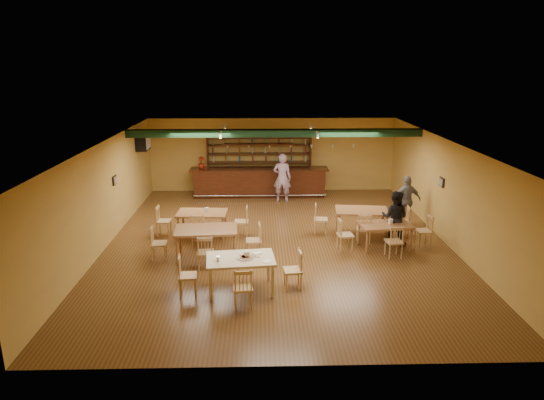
{
  "coord_description": "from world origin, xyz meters",
  "views": [
    {
      "loc": [
        -0.51,
        -13.28,
        5.21
      ],
      "look_at": [
        -0.15,
        0.6,
        1.15
      ],
      "focal_mm": 31.44,
      "sensor_mm": 36.0,
      "label": 1
    }
  ],
  "objects_px": {
    "dining_table_c": "(207,243)",
    "near_table": "(241,274)",
    "dining_table_a": "(203,224)",
    "bar_counter": "(259,182)",
    "dining_table_d": "(385,236)",
    "patron_right_a": "(395,218)",
    "dining_table_b": "(361,222)",
    "patron_bar": "(282,178)"
  },
  "relations": [
    {
      "from": "patron_bar",
      "to": "bar_counter",
      "type": "bearing_deg",
      "value": -34.17
    },
    {
      "from": "dining_table_c",
      "to": "near_table",
      "type": "xyz_separation_m",
      "value": [
        1.01,
        -2.02,
        -0.0
      ]
    },
    {
      "from": "dining_table_c",
      "to": "near_table",
      "type": "distance_m",
      "value": 2.25
    },
    {
      "from": "dining_table_d",
      "to": "near_table",
      "type": "xyz_separation_m",
      "value": [
        -4.05,
        -2.59,
        0.06
      ]
    },
    {
      "from": "near_table",
      "to": "patron_right_a",
      "type": "height_order",
      "value": "patron_right_a"
    },
    {
      "from": "near_table",
      "to": "patron_right_a",
      "type": "xyz_separation_m",
      "value": [
        4.4,
        2.92,
        0.39
      ]
    },
    {
      "from": "dining_table_b",
      "to": "dining_table_d",
      "type": "relative_size",
      "value": 1.1
    },
    {
      "from": "dining_table_a",
      "to": "dining_table_c",
      "type": "height_order",
      "value": "dining_table_c"
    },
    {
      "from": "dining_table_b",
      "to": "near_table",
      "type": "height_order",
      "value": "near_table"
    },
    {
      "from": "bar_counter",
      "to": "patron_right_a",
      "type": "bearing_deg",
      "value": -53.25
    },
    {
      "from": "dining_table_b",
      "to": "dining_table_c",
      "type": "relative_size",
      "value": 0.96
    },
    {
      "from": "bar_counter",
      "to": "near_table",
      "type": "xyz_separation_m",
      "value": [
        -0.44,
        -8.23,
        -0.15
      ]
    },
    {
      "from": "dining_table_a",
      "to": "patron_right_a",
      "type": "relative_size",
      "value": 0.94
    },
    {
      "from": "bar_counter",
      "to": "patron_right_a",
      "type": "xyz_separation_m",
      "value": [
        3.96,
        -5.3,
        0.24
      ]
    },
    {
      "from": "dining_table_c",
      "to": "dining_table_d",
      "type": "distance_m",
      "value": 5.09
    },
    {
      "from": "near_table",
      "to": "dining_table_c",
      "type": "bearing_deg",
      "value": 111.02
    },
    {
      "from": "bar_counter",
      "to": "dining_table_c",
      "type": "xyz_separation_m",
      "value": [
        -1.45,
        -6.21,
        -0.15
      ]
    },
    {
      "from": "dining_table_a",
      "to": "near_table",
      "type": "height_order",
      "value": "near_table"
    },
    {
      "from": "bar_counter",
      "to": "dining_table_a",
      "type": "bearing_deg",
      "value": -111.53
    },
    {
      "from": "dining_table_a",
      "to": "dining_table_b",
      "type": "height_order",
      "value": "dining_table_b"
    },
    {
      "from": "near_table",
      "to": "patron_bar",
      "type": "height_order",
      "value": "patron_bar"
    },
    {
      "from": "dining_table_d",
      "to": "patron_bar",
      "type": "xyz_separation_m",
      "value": [
        -2.74,
        4.81,
        0.58
      ]
    },
    {
      "from": "dining_table_d",
      "to": "patron_bar",
      "type": "bearing_deg",
      "value": 113.16
    },
    {
      "from": "dining_table_d",
      "to": "patron_bar",
      "type": "distance_m",
      "value": 5.57
    },
    {
      "from": "bar_counter",
      "to": "dining_table_c",
      "type": "relative_size",
      "value": 3.26
    },
    {
      "from": "bar_counter",
      "to": "dining_table_a",
      "type": "relative_size",
      "value": 3.61
    },
    {
      "from": "bar_counter",
      "to": "near_table",
      "type": "distance_m",
      "value": 8.24
    },
    {
      "from": "dining_table_d",
      "to": "dining_table_b",
      "type": "bearing_deg",
      "value": 105.1
    },
    {
      "from": "bar_counter",
      "to": "near_table",
      "type": "height_order",
      "value": "bar_counter"
    },
    {
      "from": "near_table",
      "to": "dining_table_a",
      "type": "bearing_deg",
      "value": 103.8
    },
    {
      "from": "dining_table_d",
      "to": "patron_right_a",
      "type": "relative_size",
      "value": 0.9
    },
    {
      "from": "dining_table_d",
      "to": "near_table",
      "type": "bearing_deg",
      "value": -153.91
    },
    {
      "from": "bar_counter",
      "to": "dining_table_b",
      "type": "relative_size",
      "value": 3.41
    },
    {
      "from": "dining_table_c",
      "to": "dining_table_a",
      "type": "bearing_deg",
      "value": 96.46
    },
    {
      "from": "bar_counter",
      "to": "dining_table_b",
      "type": "bearing_deg",
      "value": -54.94
    },
    {
      "from": "dining_table_c",
      "to": "patron_right_a",
      "type": "height_order",
      "value": "patron_right_a"
    },
    {
      "from": "dining_table_d",
      "to": "dining_table_c",
      "type": "bearing_deg",
      "value": 179.97
    },
    {
      "from": "dining_table_a",
      "to": "dining_table_c",
      "type": "distance_m",
      "value": 1.77
    },
    {
      "from": "dining_table_c",
      "to": "patron_bar",
      "type": "bearing_deg",
      "value": 62.97
    },
    {
      "from": "bar_counter",
      "to": "patron_bar",
      "type": "distance_m",
      "value": 1.26
    },
    {
      "from": "dining_table_d",
      "to": "bar_counter",
      "type": "bearing_deg",
      "value": 116.13
    },
    {
      "from": "dining_table_d",
      "to": "near_table",
      "type": "distance_m",
      "value": 4.81
    }
  ]
}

